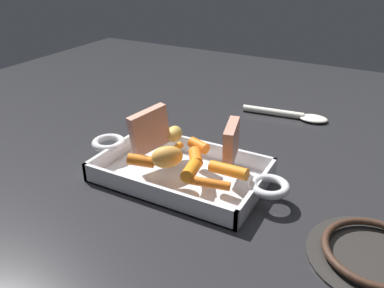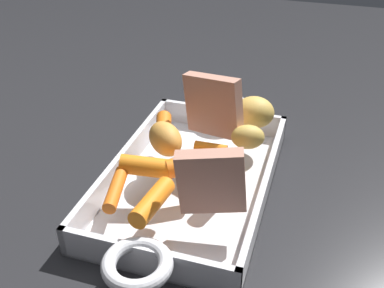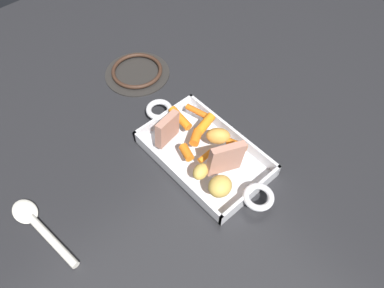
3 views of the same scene
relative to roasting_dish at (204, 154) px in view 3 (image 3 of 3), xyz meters
name	(u,v)px [view 3 (image 3 of 3)]	position (x,y,z in m)	size (l,w,h in m)	color
ground_plane	(204,158)	(0.00, 0.00, -0.01)	(1.90, 1.90, 0.00)	#232326
roasting_dish	(204,154)	(0.00, 0.00, 0.00)	(0.42, 0.20, 0.04)	silver
roast_slice_outer	(226,158)	(-0.07, 0.01, 0.07)	(0.02, 0.08, 0.08)	tan
roast_slice_thin	(167,129)	(0.08, 0.05, 0.06)	(0.02, 0.07, 0.07)	tan
baby_carrot_center_right	(197,136)	(0.03, 0.00, 0.04)	(0.02, 0.02, 0.04)	orange
baby_carrot_short	(180,118)	(0.10, -0.01, 0.04)	(0.02, 0.02, 0.07)	orange
baby_carrot_long	(206,156)	(-0.02, 0.02, 0.04)	(0.01, 0.01, 0.04)	orange
baby_carrot_southwest	(237,145)	(-0.05, -0.06, 0.04)	(0.02, 0.02, 0.05)	orange
baby_carrot_southeast	(186,152)	(0.01, 0.05, 0.04)	(0.02, 0.02, 0.04)	orange
baby_carrot_northwest	(204,125)	(0.05, -0.04, 0.04)	(0.02, 0.02, 0.06)	orange
baby_carrot_center_left	(198,112)	(0.09, -0.06, 0.04)	(0.02, 0.02, 0.07)	orange
potato_golden_large	(201,171)	(-0.05, 0.06, 0.04)	(0.04, 0.03, 0.03)	gold
potato_halved	(220,186)	(-0.11, 0.06, 0.05)	(0.06, 0.05, 0.04)	gold
potato_near_roast	(218,136)	(-0.01, -0.04, 0.05)	(0.06, 0.04, 0.04)	gold
stove_burner_rear	(137,72)	(0.35, -0.06, -0.01)	(0.19, 0.19, 0.02)	#282623
serving_spoon	(39,226)	(0.11, 0.40, -0.01)	(0.22, 0.06, 0.02)	white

